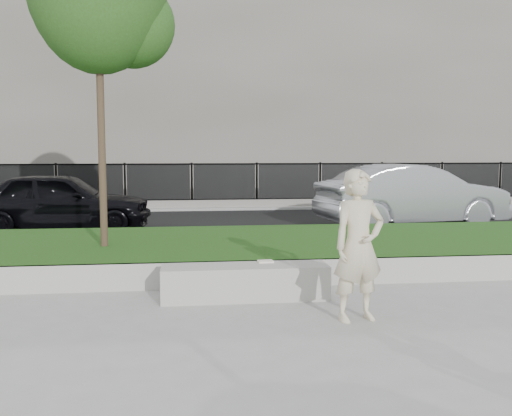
{
  "coord_description": "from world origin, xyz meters",
  "views": [
    {
      "loc": [
        -0.75,
        -7.22,
        2.03
      ],
      "look_at": [
        0.27,
        1.2,
        1.17
      ],
      "focal_mm": 40.0,
      "sensor_mm": 36.0,
      "label": 1
    }
  ],
  "objects": [
    {
      "name": "ground",
      "position": [
        0.0,
        0.0,
        0.0
      ],
      "size": [
        90.0,
        90.0,
        0.0
      ],
      "primitive_type": "plane",
      "color": "gray",
      "rests_on": "ground"
    },
    {
      "name": "grass_bank",
      "position": [
        0.0,
        3.0,
        0.2
      ],
      "size": [
        34.0,
        4.0,
        0.4
      ],
      "primitive_type": "cube",
      "color": "#13330C",
      "rests_on": "ground"
    },
    {
      "name": "grass_kerb",
      "position": [
        0.0,
        1.04,
        0.2
      ],
      "size": [
        34.0,
        0.08,
        0.4
      ],
      "primitive_type": "cube",
      "color": "#9E9C94",
      "rests_on": "ground"
    },
    {
      "name": "street",
      "position": [
        0.0,
        8.5,
        0.02
      ],
      "size": [
        34.0,
        7.0,
        0.04
      ],
      "primitive_type": "cube",
      "color": "black",
      "rests_on": "ground"
    },
    {
      "name": "far_pavement",
      "position": [
        0.0,
        13.0,
        0.06
      ],
      "size": [
        34.0,
        3.0,
        0.12
      ],
      "primitive_type": "cube",
      "color": "gray",
      "rests_on": "ground"
    },
    {
      "name": "iron_fence",
      "position": [
        0.0,
        12.0,
        0.54
      ],
      "size": [
        32.0,
        0.3,
        1.5
      ],
      "color": "slate",
      "rests_on": "far_pavement"
    },
    {
      "name": "building_facade",
      "position": [
        0.0,
        20.0,
        5.0
      ],
      "size": [
        34.0,
        10.0,
        10.0
      ],
      "primitive_type": "cube",
      "color": "#5D5A52",
      "rests_on": "ground"
    },
    {
      "name": "stone_bench",
      "position": [
        0.02,
        0.4,
        0.23
      ],
      "size": [
        2.27,
        0.57,
        0.47
      ],
      "primitive_type": "cube",
      "color": "#9E9C94",
      "rests_on": "ground"
    },
    {
      "name": "man",
      "position": [
        1.26,
        -0.75,
        0.9
      ],
      "size": [
        0.74,
        0.58,
        1.81
      ],
      "primitive_type": "imported",
      "rotation": [
        0.0,
        0.0,
        0.24
      ],
      "color": "beige",
      "rests_on": "ground"
    },
    {
      "name": "book",
      "position": [
        0.32,
        0.58,
        0.48
      ],
      "size": [
        0.23,
        0.17,
        0.02
      ],
      "primitive_type": "cube",
      "rotation": [
        0.0,
        0.0,
        0.09
      ],
      "color": "white",
      "rests_on": "stone_bench"
    },
    {
      "name": "car_dark",
      "position": [
        -3.85,
        7.15,
        0.78
      ],
      "size": [
        4.38,
        1.81,
        1.48
      ],
      "primitive_type": "imported",
      "rotation": [
        0.0,
        0.0,
        1.56
      ],
      "color": "black",
      "rests_on": "street"
    },
    {
      "name": "car_silver",
      "position": [
        5.06,
        6.94,
        0.85
      ],
      "size": [
        5.15,
        2.48,
        1.63
      ],
      "primitive_type": "imported",
      "rotation": [
        0.0,
        0.0,
        1.73
      ],
      "color": "#9D9EA5",
      "rests_on": "street"
    }
  ]
}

